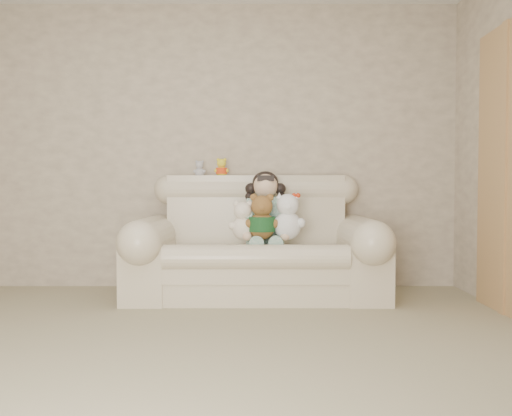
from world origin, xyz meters
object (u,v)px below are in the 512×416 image
object	(u,v)px
white_cat	(288,211)
cream_teddy	(243,216)
brown_teddy	(262,212)
sofa	(256,236)
seated_child	(265,208)

from	to	relation	value
white_cat	cream_teddy	distance (m)	0.36
brown_teddy	white_cat	xyz separation A→B (m)	(0.21, 0.02, 0.01)
sofa	brown_teddy	world-z (taller)	sofa
sofa	seated_child	bearing A→B (deg)	44.84
seated_child	white_cat	bearing A→B (deg)	-41.25
seated_child	brown_teddy	size ratio (longest dim) A/B	1.50
white_cat	cream_teddy	world-z (taller)	white_cat
seated_child	white_cat	xyz separation A→B (m)	(0.17, -0.22, -0.02)
white_cat	brown_teddy	bearing A→B (deg)	172.51
sofa	cream_teddy	xyz separation A→B (m)	(-0.11, -0.13, 0.17)
brown_teddy	white_cat	size ratio (longest dim) A/B	0.97
seated_child	sofa	bearing A→B (deg)	-125.40
brown_teddy	white_cat	bearing A→B (deg)	5.58
seated_child	cream_teddy	bearing A→B (deg)	-121.93
sofa	white_cat	distance (m)	0.36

